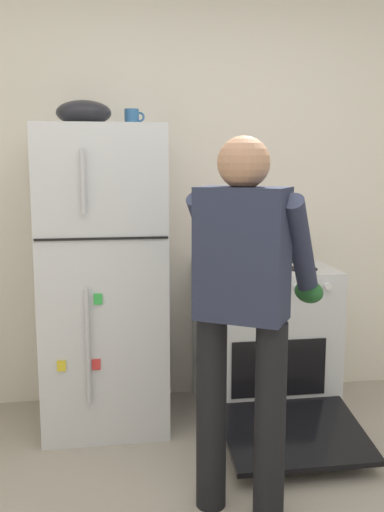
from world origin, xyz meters
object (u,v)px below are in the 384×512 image
Objects in this scene: person_cook at (244,295)px; pepper_mill at (302,246)px; refrigerator at (103,278)px; stove_range at (264,341)px; coffee_mug at (132,118)px; mixing_bowl at (84,113)px; red_pot at (240,258)px.

pepper_mill is at bearing 60.74° from person_cook.
refrigerator is 1.40× the size of stove_range.
coffee_mug is (-0.76, 0.07, 1.30)m from stove_range.
stove_range is at bearing -0.99° from mixing_bowl.
person_cook is at bearing -110.70° from stove_range.
red_pot is at bearing -3.63° from refrigerator.
refrigerator is 1.15m from person_cook.
pepper_mill is at bearing 9.15° from refrigerator.
red_pot is at bearing -168.57° from stove_range.
pepper_mill is at bearing 35.96° from stove_range.
person_cook is (0.58, -0.99, 0.11)m from refrigerator.
refrigerator is 5.71× the size of mixing_bowl.
person_cook reaches higher than red_pot.
mixing_bowl is at bearing 123.38° from person_cook.
refrigerator is at bearing 120.06° from person_cook.
pepper_mill is at bearing 28.52° from red_pot.
stove_range is at bearing -144.04° from pepper_mill.
stove_range is 1.67m from mixing_bowl.
red_pot is 1.24× the size of mixing_bowl.
mixing_bowl reaches higher than person_cook.
pepper_mill is (0.46, 0.25, 0.02)m from red_pot.
refrigerator is at bearing -164.60° from coffee_mug.
coffee_mug is at bearing -171.96° from pepper_mill.
stove_range is 10.75× the size of coffee_mug.
mixing_bowl reaches higher than coffee_mug.
person_cook is at bearing -56.62° from mixing_bowl.
refrigerator reaches higher than person_cook.
person_cook is at bearing -119.26° from pepper_mill.
coffee_mug reaches higher than red_pot.
mixing_bowl is (-0.26, -0.05, 0.02)m from coffee_mug.
red_pot is (0.78, -0.05, 0.10)m from refrigerator.
person_cook reaches higher than stove_range.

